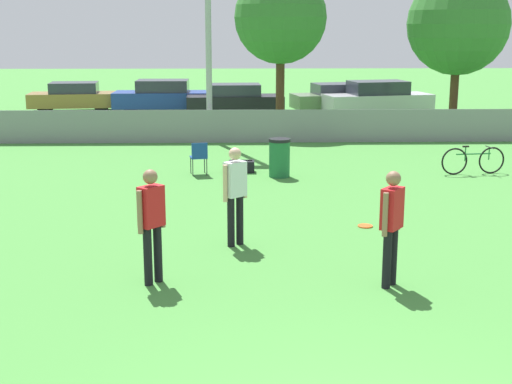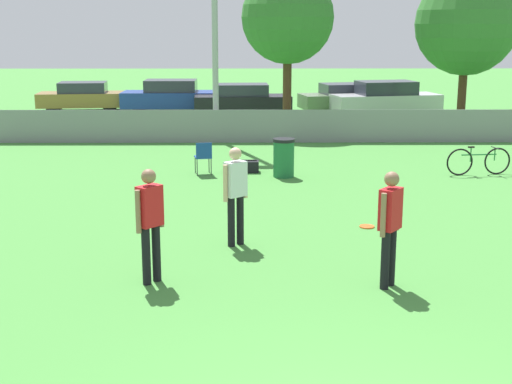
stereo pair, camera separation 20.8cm
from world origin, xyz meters
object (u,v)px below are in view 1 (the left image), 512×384
Objects in this scene: parked_car_blue at (163,96)px; parked_car_silver at (377,99)px; player_thrower_red at (152,218)px; folding_chair_sideline at (199,156)px; parked_car_dark at (235,100)px; tree_far_right at (458,24)px; tree_near_pole at (281,18)px; frisbee_disc at (365,226)px; gear_bag_sideline at (242,166)px; parked_car_olive at (337,98)px; trash_bin at (279,158)px; player_defender_red at (392,221)px; player_receiver_white at (235,189)px; parked_car_tan at (75,97)px; bicycle_sideline at (473,160)px.

parked_car_silver is (9.42, -1.86, 0.03)m from parked_car_blue.
player_thrower_red is 22.34m from parked_car_blue.
parked_car_dark reaches higher than folding_chair_sideline.
player_thrower_red is (-9.55, -16.82, -2.84)m from tree_far_right.
tree_near_pole is at bearing -72.12° from parked_car_dark.
frisbee_disc is 20.10m from parked_car_blue.
gear_bag_sideline is at bearing 113.92° from frisbee_disc.
folding_chair_sideline is at bearing -96.85° from parked_car_dark.
gear_bag_sideline is 14.00m from parked_car_olive.
tree_near_pole reaches higher than trash_bin.
trash_bin is at bearing 45.56° from player_defender_red.
player_receiver_white is 2.62× the size of gear_bag_sideline.
parked_car_tan is (-15.67, 5.56, -3.21)m from tree_far_right.
parked_car_silver reaches higher than parked_car_olive.
player_defender_red and player_thrower_red have the same top height.
player_thrower_red is 0.36× the size of parked_car_silver.
tree_near_pole is 8.59× the size of gear_bag_sideline.
frisbee_disc is at bearing -134.02° from bicycle_sideline.
tree_near_pole is 8.94m from gear_bag_sideline.
folding_chair_sideline is 0.20× the size of parked_car_olive.
tree_far_right is 3.27× the size of player_defender_red.
frisbee_disc is at bearing 33.29° from player_defender_red.
player_defender_red is 8.09m from trash_bin.
parked_car_blue is (-3.48, 13.85, 0.53)m from gear_bag_sideline.
player_thrower_red is 8.14m from trash_bin.
tree_far_right reaches higher than frisbee_disc.
gear_bag_sideline is 15.89m from parked_car_tan.
player_thrower_red reaches higher than parked_car_tan.
player_thrower_red is 0.43× the size of parked_car_tan.
bicycle_sideline is at bearing 167.22° from folding_chair_sideline.
parked_car_dark is (-8.38, 3.94, -3.20)m from tree_far_right.
parked_car_tan is at bearing -78.03° from folding_chair_sideline.
folding_chair_sideline is (-0.97, 6.16, -0.51)m from player_receiver_white.
player_receiver_white reaches higher than trash_bin.
parked_car_tan reaches higher than parked_car_olive.
parked_car_tan is at bearing 177.60° from parked_car_blue.
player_thrower_red is at bearing -163.43° from player_receiver_white.
player_defender_red reaches higher than parked_car_olive.
bicycle_sideline is 12.42m from parked_car_silver.
frisbee_disc is at bearing -86.13° from tree_near_pole.
player_thrower_red is 6.04× the size of frisbee_disc.
parked_car_dark is (-0.21, 12.37, 0.51)m from gear_bag_sideline.
gear_bag_sideline is at bearing 51.22° from player_defender_red.
parked_car_tan reaches higher than gear_bag_sideline.
frisbee_disc is (-5.78, -13.80, -3.85)m from tree_far_right.
parked_car_olive is at bearing 31.32° from player_defender_red.
parked_car_tan is (-7.36, 20.50, -0.37)m from player_receiver_white.
gear_bag_sideline is 0.16× the size of parked_car_olive.
parked_car_blue is at bearing -92.59° from folding_chair_sideline.
tree_far_right is 1.36× the size of parked_car_olive.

